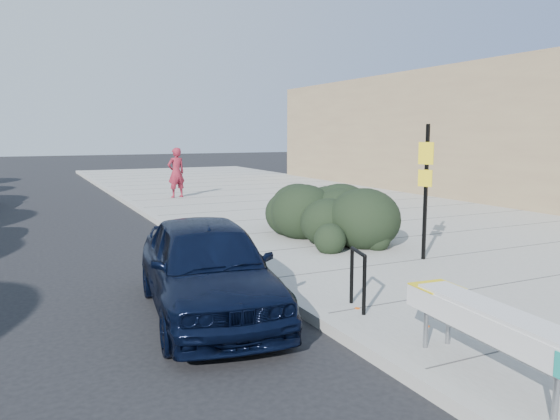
{
  "coord_description": "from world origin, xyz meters",
  "views": [
    {
      "loc": [
        -3.65,
        -8.25,
        2.63
      ],
      "look_at": [
        1.36,
        2.08,
        1.0
      ],
      "focal_mm": 35.0,
      "sensor_mm": 36.0,
      "label": 1
    }
  ],
  "objects_px": {
    "sign_post": "(426,184)",
    "sedan_navy": "(207,267)",
    "bench": "(495,324)",
    "pedestrian": "(176,173)",
    "bike_rack": "(358,274)"
  },
  "relations": [
    {
      "from": "sign_post",
      "to": "pedestrian",
      "type": "relative_size",
      "value": 1.38
    },
    {
      "from": "bench",
      "to": "sign_post",
      "type": "bearing_deg",
      "value": 61.37
    },
    {
      "from": "bench",
      "to": "bike_rack",
      "type": "relative_size",
      "value": 2.83
    },
    {
      "from": "bench",
      "to": "sign_post",
      "type": "distance_m",
      "value": 5.38
    },
    {
      "from": "bench",
      "to": "pedestrian",
      "type": "relative_size",
      "value": 1.25
    },
    {
      "from": "sign_post",
      "to": "sedan_navy",
      "type": "bearing_deg",
      "value": 165.52
    },
    {
      "from": "bike_rack",
      "to": "sedan_navy",
      "type": "relative_size",
      "value": 0.2
    },
    {
      "from": "sign_post",
      "to": "sedan_navy",
      "type": "height_order",
      "value": "sign_post"
    },
    {
      "from": "bike_rack",
      "to": "sign_post",
      "type": "distance_m",
      "value": 3.64
    },
    {
      "from": "sign_post",
      "to": "sedan_navy",
      "type": "distance_m",
      "value": 4.9
    },
    {
      "from": "sign_post",
      "to": "pedestrian",
      "type": "xyz_separation_m",
      "value": [
        -1.59,
        12.37,
        -0.54
      ]
    },
    {
      "from": "bike_rack",
      "to": "pedestrian",
      "type": "relative_size",
      "value": 0.44
    },
    {
      "from": "sedan_navy",
      "to": "pedestrian",
      "type": "height_order",
      "value": "pedestrian"
    },
    {
      "from": "sign_post",
      "to": "bike_rack",
      "type": "bearing_deg",
      "value": -170.27
    },
    {
      "from": "pedestrian",
      "to": "sign_post",
      "type": "bearing_deg",
      "value": 84.73
    }
  ]
}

